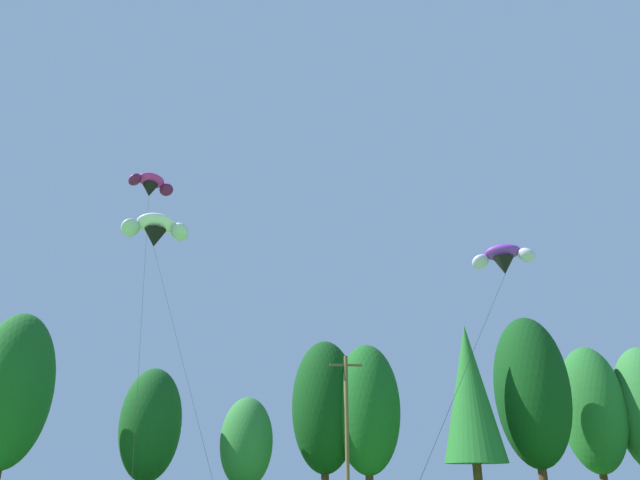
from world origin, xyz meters
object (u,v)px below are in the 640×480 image
at_px(utility_pole, 347,432).
at_px(parafoil_kite_high_magenta, 151,185).
at_px(parafoil_kite_far_purple, 503,259).
at_px(parafoil_kite_mid_white, 155,230).

height_order(utility_pole, parafoil_kite_high_magenta, parafoil_kite_high_magenta).
height_order(parafoil_kite_high_magenta, parafoil_kite_far_purple, parafoil_kite_high_magenta).
height_order(utility_pole, parafoil_kite_far_purple, parafoil_kite_far_purple).
bearing_deg(parafoil_kite_high_magenta, utility_pole, 11.10).
xyz_separation_m(utility_pole, parafoil_kite_high_magenta, (-13.55, -2.66, 15.78)).
relative_size(parafoil_kite_high_magenta, parafoil_kite_far_purple, 1.83).
height_order(utility_pole, parafoil_kite_mid_white, parafoil_kite_mid_white).
bearing_deg(utility_pole, parafoil_kite_high_magenta, -168.90).
relative_size(parafoil_kite_mid_white, parafoil_kite_far_purple, 1.36).
xyz_separation_m(parafoil_kite_mid_white, parafoil_kite_far_purple, (17.76, -7.17, -3.88)).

